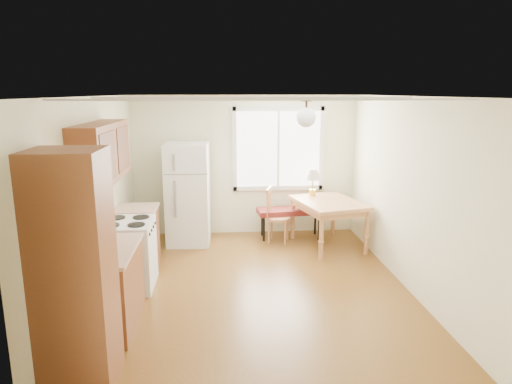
{
  "coord_description": "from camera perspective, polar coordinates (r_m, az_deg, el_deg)",
  "views": [
    {
      "loc": [
        -0.44,
        -5.62,
        2.55
      ],
      "look_at": [
        0.06,
        0.73,
        1.15
      ],
      "focal_mm": 32.0,
      "sensor_mm": 36.0,
      "label": 1
    }
  ],
  "objects": [
    {
      "name": "room_shell",
      "position": [
        5.79,
        -0.04,
        -0.59
      ],
      "size": [
        4.6,
        5.6,
        2.62
      ],
      "color": "#563211",
      "rests_on": "ground"
    },
    {
      "name": "kitchen_run",
      "position": [
        5.43,
        -17.98,
        -6.62
      ],
      "size": [
        0.65,
        3.4,
        2.2
      ],
      "color": "brown",
      "rests_on": "ground"
    },
    {
      "name": "window_unit",
      "position": [
        8.22,
        2.81,
        5.4
      ],
      "size": [
        1.64,
        0.05,
        1.51
      ],
      "color": "white",
      "rests_on": "room_shell"
    },
    {
      "name": "pendant_light",
      "position": [
        6.14,
        6.29,
        9.38
      ],
      "size": [
        0.26,
        0.26,
        0.4
      ],
      "color": "black",
      "rests_on": "room_shell"
    },
    {
      "name": "refrigerator",
      "position": [
        7.8,
        -8.51,
        -0.25
      ],
      "size": [
        0.73,
        0.75,
        1.72
      ],
      "rotation": [
        0.0,
        0.0,
        -0.04
      ],
      "color": "white",
      "rests_on": "ground"
    },
    {
      "name": "bench",
      "position": [
        8.1,
        4.32,
        -2.5
      ],
      "size": [
        1.2,
        0.55,
        0.53
      ],
      "rotation": [
        0.0,
        0.0,
        0.11
      ],
      "color": "maroon",
      "rests_on": "ground"
    },
    {
      "name": "dining_table",
      "position": [
        7.67,
        9.05,
        -1.86
      ],
      "size": [
        1.22,
        1.45,
        0.79
      ],
      "rotation": [
        0.0,
        0.0,
        0.25
      ],
      "color": "#B87846",
      "rests_on": "ground"
    },
    {
      "name": "chair",
      "position": [
        7.86,
        2.19,
        -2.46
      ],
      "size": [
        0.45,
        0.44,
        0.94
      ],
      "rotation": [
        0.0,
        0.0,
        -0.28
      ],
      "color": "#B87846",
      "rests_on": "ground"
    },
    {
      "name": "table_lamp",
      "position": [
        7.94,
        7.12,
        1.93
      ],
      "size": [
        0.27,
        0.27,
        0.46
      ],
      "rotation": [
        0.0,
        0.0,
        -0.27
      ],
      "color": "gold",
      "rests_on": "dining_table"
    },
    {
      "name": "coffee_maker",
      "position": [
        4.99,
        -19.24,
        -5.92
      ],
      "size": [
        0.2,
        0.26,
        0.39
      ],
      "rotation": [
        0.0,
        0.0,
        0.04
      ],
      "color": "black",
      "rests_on": "kitchen_run"
    },
    {
      "name": "kettle",
      "position": [
        5.57,
        -18.3,
        -4.47
      ],
      "size": [
        0.12,
        0.12,
        0.23
      ],
      "color": "#B81B0D",
      "rests_on": "kitchen_run"
    }
  ]
}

